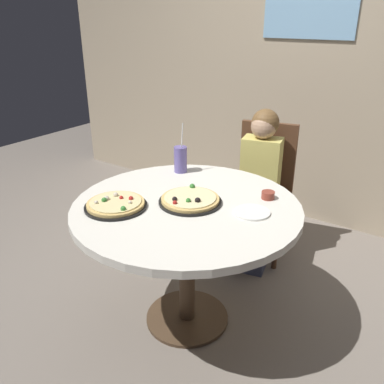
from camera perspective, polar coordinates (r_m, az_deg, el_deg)
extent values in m
plane|color=slate|center=(2.50, -0.69, -17.41)|extent=(8.00, 8.00, 0.00)
cube|color=tan|center=(3.43, 17.17, 19.62)|extent=(5.20, 0.12, 2.90)
cylinder|color=silver|center=(2.09, -0.78, -2.21)|extent=(1.19, 1.19, 0.04)
cylinder|color=#4C3826|center=(2.27, -0.73, -10.49)|extent=(0.09, 0.09, 0.69)
cylinder|color=#4C3826|center=(2.49, -0.69, -17.23)|extent=(0.48, 0.48, 0.02)
cube|color=brown|center=(2.93, 9.54, -1.06)|extent=(0.48, 0.48, 0.04)
cube|color=brown|center=(2.99, 10.66, 4.81)|extent=(0.40, 0.13, 0.52)
cylinder|color=brown|center=(2.92, 5.22, -5.87)|extent=(0.04, 0.04, 0.41)
cylinder|color=brown|center=(2.86, 11.80, -7.03)|extent=(0.04, 0.04, 0.41)
cylinder|color=brown|center=(3.21, 7.00, -3.04)|extent=(0.04, 0.04, 0.41)
cylinder|color=brown|center=(3.15, 12.98, -4.03)|extent=(0.04, 0.04, 0.41)
cube|color=#3F4766|center=(2.88, 8.46, -6.00)|extent=(0.31, 0.37, 0.45)
cube|color=#D8CC66|center=(2.82, 9.69, 3.22)|extent=(0.29, 0.21, 0.44)
sphere|color=tan|center=(2.73, 10.13, 9.12)|extent=(0.17, 0.17, 0.17)
sphere|color=brown|center=(2.74, 10.25, 9.62)|extent=(0.18, 0.18, 0.18)
cylinder|color=black|center=(2.09, -0.26, -1.38)|extent=(0.33, 0.33, 0.01)
cylinder|color=#D8B266|center=(2.09, -0.26, -1.03)|extent=(0.30, 0.30, 0.02)
cylinder|color=beige|center=(2.08, -0.26, -0.75)|extent=(0.27, 0.27, 0.01)
sphere|color=black|center=(2.03, 0.85, -1.16)|extent=(0.03, 0.03, 0.03)
sphere|color=#387F33|center=(2.19, 0.04, 0.81)|extent=(0.03, 0.03, 0.03)
sphere|color=black|center=(2.04, -2.46, -1.02)|extent=(0.03, 0.03, 0.03)
sphere|color=#B2231E|center=(2.01, -2.43, -1.52)|extent=(0.02, 0.02, 0.02)
sphere|color=#387F33|center=(2.03, -0.53, -1.21)|extent=(0.03, 0.03, 0.03)
cylinder|color=black|center=(2.08, -10.72, -1.99)|extent=(0.32, 0.32, 0.01)
cylinder|color=#D8B266|center=(2.07, -10.75, -1.64)|extent=(0.29, 0.29, 0.02)
cylinder|color=beige|center=(2.07, -10.77, -1.37)|extent=(0.26, 0.26, 0.01)
sphere|color=beige|center=(2.03, -8.76, -1.50)|extent=(0.02, 0.02, 0.02)
sphere|color=beige|center=(2.09, -12.00, -0.90)|extent=(0.03, 0.03, 0.03)
sphere|color=#B2231E|center=(2.08, -8.63, -0.89)|extent=(0.02, 0.02, 0.02)
sphere|color=beige|center=(2.06, -13.41, -1.46)|extent=(0.02, 0.02, 0.02)
sphere|color=#387F33|center=(2.08, -12.32, -1.12)|extent=(0.03, 0.03, 0.03)
sphere|color=beige|center=(2.13, -10.75, -0.41)|extent=(0.03, 0.03, 0.03)
sphere|color=#B2231E|center=(2.09, -9.97, -0.79)|extent=(0.02, 0.02, 0.02)
sphere|color=#387F33|center=(1.97, -9.70, -2.34)|extent=(0.03, 0.03, 0.03)
cylinder|color=#6659A5|center=(2.48, -1.64, 4.63)|extent=(0.08, 0.08, 0.16)
cylinder|color=white|center=(2.44, -1.44, 7.19)|extent=(0.01, 0.03, 0.22)
cylinder|color=brown|center=(2.17, 10.70, -0.44)|extent=(0.07, 0.07, 0.04)
cylinder|color=white|center=(2.01, 8.48, -2.83)|extent=(0.18, 0.18, 0.01)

